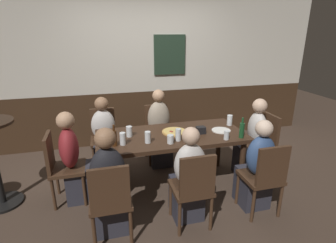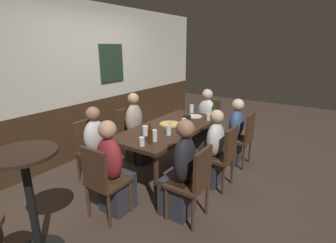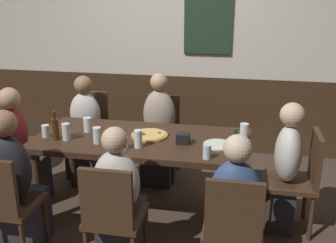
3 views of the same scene
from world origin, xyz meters
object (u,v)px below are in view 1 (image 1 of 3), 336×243
object	(u,v)px
chair_head_west	(61,164)
person_left_far	(105,140)
chair_head_east	(263,141)
pizza	(174,132)
dining_table	(171,140)
person_head_west	(75,164)
tumbler_water	(104,142)
beer_bottle_brown	(114,138)
chair_left_near	(110,199)
person_mid_far	(160,134)
tumbler_short	(148,138)
pint_glass_pale	(129,132)
chair_right_near	(265,176)
chair_mid_near	(193,186)
person_right_near	(256,171)
pint_glass_stout	(178,135)
beer_glass_half	(226,136)
person_left_near	(109,190)
person_head_east	(253,144)
highball_clear	(123,139)
condiment_caddy	(201,130)
pint_glass_amber	(230,121)
person_mid_near	(188,181)
chair_mid_far	(157,130)
chair_left_far	(104,134)
beer_glass_tall	(170,139)
plate_white_large	(221,130)
beer_bottle_green	(242,130)

from	to	relation	value
chair_head_west	person_left_far	xyz separation A→B (m)	(0.53, 0.68, -0.03)
chair_head_east	pizza	xyz separation A→B (m)	(-1.30, 0.05, 0.26)
dining_table	person_head_west	size ratio (longest dim) A/B	1.66
tumbler_water	beer_bottle_brown	xyz separation A→B (m)	(0.12, -0.04, 0.05)
chair_left_near	pizza	size ratio (longest dim) A/B	2.71
person_mid_far	tumbler_short	distance (m)	0.98
pint_glass_pale	tumbler_water	bearing A→B (deg)	-147.51
chair_right_near	chair_mid_near	xyz separation A→B (m)	(-0.83, 0.00, 0.00)
person_right_near	pint_glass_stout	distance (m)	0.99
dining_table	beer_glass_half	distance (m)	0.70
person_left_near	chair_mid_near	bearing A→B (deg)	-11.06
person_head_east	highball_clear	distance (m)	1.86
chair_right_near	person_head_west	bearing A→B (deg)	157.43
person_left_near	condiment_caddy	size ratio (longest dim) A/B	10.58
pint_glass_amber	condiment_caddy	bearing A→B (deg)	-159.22
tumbler_short	chair_left_near	bearing A→B (deg)	-126.80
pint_glass_amber	beer_bottle_brown	distance (m)	1.62
person_head_east	person_mid_near	bearing A→B (deg)	-150.49
person_left_near	beer_bottle_brown	xyz separation A→B (m)	(0.11, 0.51, 0.35)
chair_head_east	person_left_near	distance (m)	2.29
chair_mid_far	beer_bottle_brown	distance (m)	1.29
chair_left_far	beer_glass_tall	world-z (taller)	chair_left_far
chair_head_west	chair_right_near	size ratio (longest dim) A/B	1.00
pint_glass_pale	highball_clear	xyz separation A→B (m)	(-0.10, -0.23, 0.01)
beer_bottle_brown	chair_head_west	bearing A→B (deg)	164.81
beer_bottle_brown	person_left_near	bearing A→B (deg)	-101.97
chair_right_near	chair_mid_far	xyz separation A→B (m)	(-0.83, 1.68, 0.00)
person_left_near	person_mid_far	size ratio (longest dim) A/B	1.00
pizza	beer_glass_tall	world-z (taller)	beer_glass_tall
chair_right_near	person_mid_far	size ratio (longest dim) A/B	0.75
pint_glass_pale	pizza	bearing A→B (deg)	-1.32
person_mid_near	tumbler_water	bearing A→B (deg)	147.06
chair_left_far	chair_mid_near	xyz separation A→B (m)	(0.83, -1.68, 0.00)
chair_mid_near	person_left_far	xyz separation A→B (m)	(-0.83, 1.52, -0.03)
person_mid_near	person_mid_far	bearing A→B (deg)	90.00
condiment_caddy	person_head_east	bearing A→B (deg)	4.39
person_left_far	plate_white_large	bearing A→B (deg)	-25.86
highball_clear	tumbler_water	size ratio (longest dim) A/B	1.36
chair_head_east	highball_clear	size ratio (longest dim) A/B	5.98
highball_clear	condiment_caddy	distance (m)	1.01
chair_mid_near	chair_head_west	bearing A→B (deg)	148.23
person_head_west	beer_bottle_green	world-z (taller)	person_head_west
highball_clear	tumbler_short	distance (m)	0.29
beer_glass_tall	pint_glass_amber	bearing A→B (deg)	22.37
pizza	condiment_caddy	distance (m)	0.34
pint_glass_pale	beer_glass_half	bearing A→B (deg)	-19.39
person_head_east	beer_glass_tall	bearing A→B (deg)	-168.16
chair_right_near	beer_glass_tall	world-z (taller)	chair_right_near
tumbler_short	condiment_caddy	bearing A→B (deg)	9.89
chair_left_near	person_right_near	size ratio (longest dim) A/B	0.80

